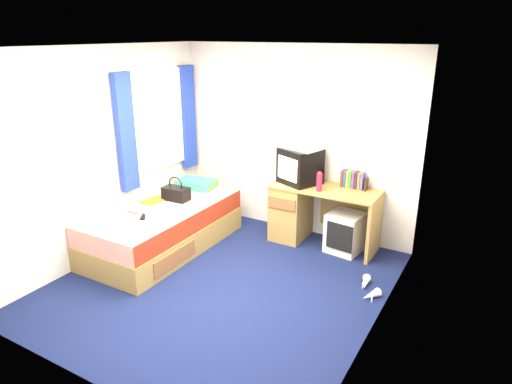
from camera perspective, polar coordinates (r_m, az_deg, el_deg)
The scene contains 20 objects.
ground at distance 4.95m, azimuth -4.27°, elevation -11.34°, with size 3.40×3.40×0.00m, color #0C1438.
room_shell at distance 4.39m, azimuth -4.74°, elevation 5.18°, with size 3.40×3.40×3.40m.
bed at distance 5.69m, azimuth -11.49°, elevation -4.35°, with size 1.01×2.00×0.54m.
pillow at distance 6.17m, azimuth -7.48°, elevation 1.01°, with size 0.50×0.32×0.11m, color teal.
desk at distance 5.78m, azimuth 6.04°, elevation -2.22°, with size 1.30×0.55×0.75m.
storage_cube at distance 5.61m, azimuth 11.08°, elevation -4.97°, with size 0.39×0.39×0.49m, color silver.
crt_tv at distance 5.62m, azimuth 5.52°, elevation 3.26°, with size 0.56×0.55×0.44m.
vcr at distance 5.56m, azimuth 5.64°, elevation 5.86°, with size 0.46×0.33×0.09m, color silver.
book_row at distance 5.59m, azimuth 12.01°, elevation 1.55°, with size 0.27×0.13×0.20m.
picture_frame at distance 5.54m, azimuth 13.62°, elevation 0.92°, with size 0.02×0.12×0.14m, color #301E10.
pink_water_bottle at distance 5.40m, azimuth 7.92°, elevation 1.20°, with size 0.07×0.07×0.21m, color red.
aerosol_can at distance 5.58m, azimuth 7.87°, elevation 1.64°, with size 0.05×0.05×0.18m, color silver.
handbag at distance 5.75m, azimuth -9.96°, elevation -0.14°, with size 0.34×0.20×0.30m.
towel at distance 5.19m, azimuth -11.54°, elevation -2.88°, with size 0.30×0.25×0.10m, color white.
magazine at distance 5.79m, azimuth -12.73°, elevation -1.05°, with size 0.21×0.28×0.01m, color yellow.
water_bottle at distance 5.47m, azimuth -14.98°, elevation -2.15°, with size 0.07×0.07×0.20m, color silver.
colour_swatch_fan at distance 5.29m, azimuth -15.47°, elevation -3.29°, with size 0.22×0.06×0.01m, color gold.
remote_control at distance 5.31m, azimuth -13.92°, elevation -3.04°, with size 0.05×0.16×0.02m, color black.
window_assembly at distance 6.03m, azimuth -12.12°, elevation 8.41°, with size 0.11×1.42×1.40m.
white_heels at distance 4.90m, azimuth 13.83°, elevation -11.67°, with size 0.27×0.44×0.09m.
Camera 1 is at (2.43, -3.49, 2.53)m, focal length 32.00 mm.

